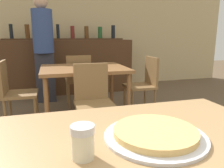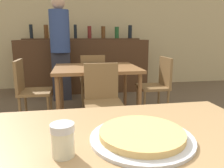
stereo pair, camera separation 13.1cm
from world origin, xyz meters
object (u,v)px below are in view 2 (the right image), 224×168
Objects in this scene: chair_far_side_front at (103,97)px; chair_far_side_back at (93,77)px; chair_far_side_right at (158,82)px; chair_far_side_left at (29,87)px; cheese_shaker at (63,140)px; person_standing at (60,45)px; pizza_tray at (142,135)px.

chair_far_side_front and chair_far_side_back have the same top height.
chair_far_side_right is (0.88, -0.62, 0.00)m from chair_far_side_back.
chair_far_side_left is 1.76m from chair_far_side_right.
cheese_shaker is at bearing 83.19° from chair_far_side_back.
person_standing is at bearing -127.60° from chair_far_side_right.
chair_far_side_back is 2.88m from cheese_shaker.
pizza_tray is (-0.05, -2.78, 0.28)m from chair_far_side_back.
pizza_tray is (-0.93, -2.16, 0.28)m from chair_far_side_right.
chair_far_side_back is 1.00× the size of chair_far_side_left.
chair_far_side_left is at bearing 144.87° from chair_far_side_front.
chair_far_side_right is at bearing 66.60° from pizza_tray.
person_standing reaches higher than chair_far_side_back.
chair_far_side_back is 1.08m from chair_far_side_left.
chair_far_side_back is at bearing 90.00° from chair_far_side_front.
cheese_shaker is (-0.34, -2.84, 0.32)m from chair_far_side_back.
chair_far_side_left is 7.63× the size of cheese_shaker.
pizza_tray is at bearing -159.01° from chair_far_side_left.
chair_far_side_back is 0.84m from person_standing.
cheese_shaker is at bearing -28.76° from chair_far_side_right.
chair_far_side_left and chair_far_side_right have the same top height.
chair_far_side_right is 1.83m from person_standing.
pizza_tray is at bearing -81.86° from person_standing.
person_standing is at bearing -18.76° from chair_far_side_left.
pizza_tray is 3.27m from person_standing.
chair_far_side_left is 1.00× the size of chair_far_side_right.
chair_far_side_back and chair_far_side_left have the same top height.
cheese_shaker reaches higher than chair_far_side_front.
chair_far_side_front is at bearing -73.08° from person_standing.
chair_far_side_right is at bearing -90.00° from chair_far_side_left.
cheese_shaker is at bearing -166.33° from chair_far_side_left.
chair_far_side_front is at bearing 78.04° from cheese_shaker.
chair_far_side_front reaches higher than pizza_tray.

